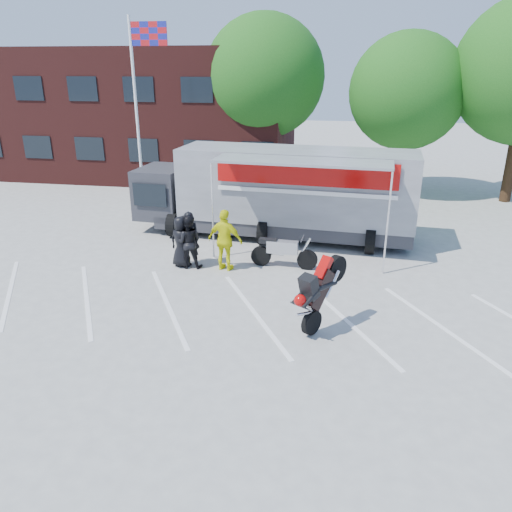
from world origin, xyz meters
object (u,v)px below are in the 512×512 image
(transporter_truck, at_px, (282,237))
(spectator_hivis, at_px, (225,240))
(flagpole, at_px, (141,93))
(tree_left, at_px, (264,77))
(stunt_bike_rider, at_px, (328,325))
(tree_mid, at_px, (407,92))
(parked_motorcycle, at_px, (284,267))
(spectator_leather_a, at_px, (182,242))
(spectator_leather_c, at_px, (189,242))
(spectator_leather_b, at_px, (189,238))

(transporter_truck, xyz_separation_m, spectator_hivis, (-1.35, -3.58, 0.99))
(flagpole, relative_size, spectator_hivis, 4.04)
(tree_left, bearing_deg, stunt_bike_rider, -74.85)
(tree_mid, bearing_deg, transporter_truck, -122.50)
(tree_mid, distance_m, parked_motorcycle, 12.61)
(flagpole, bearing_deg, tree_left, 54.72)
(flagpole, distance_m, tree_left, 7.37)
(tree_mid, relative_size, spectator_leather_a, 4.56)
(tree_mid, bearing_deg, stunt_bike_rider, -101.20)
(tree_mid, distance_m, spectator_hivis, 13.44)
(flagpole, distance_m, parked_motorcycle, 10.23)
(spectator_leather_c, bearing_deg, spectator_leather_a, -15.35)
(stunt_bike_rider, distance_m, spectator_leather_b, 5.82)
(spectator_leather_a, distance_m, spectator_leather_c, 0.25)
(tree_left, bearing_deg, transporter_truck, -76.25)
(spectator_leather_a, distance_m, spectator_leather_b, 0.30)
(spectator_leather_a, relative_size, spectator_leather_c, 0.97)
(flagpole, distance_m, spectator_leather_a, 8.29)
(tree_mid, height_order, parked_motorcycle, tree_mid)
(parked_motorcycle, distance_m, spectator_leather_a, 3.40)
(transporter_truck, xyz_separation_m, spectator_leather_a, (-2.81, -3.53, 0.84))
(spectator_leather_c, bearing_deg, tree_left, -98.62)
(spectator_leather_a, relative_size, spectator_leather_b, 0.94)
(stunt_bike_rider, bearing_deg, spectator_leather_b, 177.45)
(transporter_truck, bearing_deg, tree_mid, 61.70)
(spectator_leather_a, xyz_separation_m, spectator_leather_b, (0.20, 0.22, 0.06))
(parked_motorcycle, xyz_separation_m, spectator_leather_a, (-3.26, -0.47, 0.84))
(parked_motorcycle, distance_m, spectator_leather_c, 3.17)
(spectator_leather_b, bearing_deg, flagpole, -70.45)
(transporter_truck, height_order, spectator_leather_a, spectator_leather_a)
(spectator_leather_c, xyz_separation_m, spectator_hivis, (1.21, -0.00, 0.12))
(spectator_leather_b, bearing_deg, tree_left, -104.95)
(spectator_leather_b, relative_size, spectator_hivis, 0.91)
(transporter_truck, relative_size, spectator_leather_c, 6.03)
(stunt_bike_rider, height_order, spectator_leather_a, spectator_leather_a)
(transporter_truck, height_order, spectator_leather_b, spectator_leather_b)
(spectator_leather_b, xyz_separation_m, spectator_leather_c, (0.05, -0.26, -0.03))
(tree_left, height_order, tree_mid, tree_left)
(spectator_leather_c, relative_size, spectator_hivis, 0.87)
(spectator_leather_a, bearing_deg, flagpole, -45.82)
(flagpole, xyz_separation_m, parked_motorcycle, (6.82, -5.72, -5.05))
(tree_mid, bearing_deg, tree_left, 171.87)
(tree_mid, xyz_separation_m, spectator_leather_a, (-7.69, -11.19, -4.10))
(tree_left, distance_m, spectator_leather_c, 13.11)
(tree_left, relative_size, spectator_leather_c, 4.99)
(stunt_bike_rider, relative_size, spectator_hivis, 1.04)
(parked_motorcycle, xyz_separation_m, spectator_leather_c, (-3.01, -0.51, 0.87))
(transporter_truck, relative_size, stunt_bike_rider, 5.05)
(flagpole, height_order, spectator_leather_b, flagpole)
(tree_mid, height_order, stunt_bike_rider, tree_mid)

